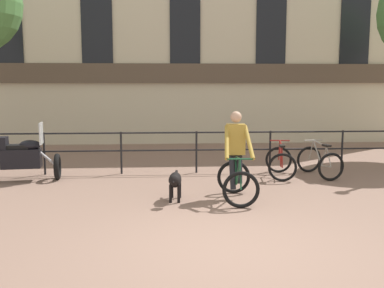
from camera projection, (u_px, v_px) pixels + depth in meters
ground_plane at (225, 247)px, 6.19m from camera, size 60.00×60.00×0.00m
canal_railing at (196, 145)px, 11.24m from camera, size 15.05×0.05×1.05m
building_facade at (185, 5)px, 16.37m from camera, size 18.00×0.72×10.19m
cyclist_with_bike at (237, 160)px, 8.69m from camera, size 0.72×1.20×1.70m
dog at (175, 181)px, 8.54m from camera, size 0.29×0.98×0.58m
parked_motorcycle at (21, 157)px, 10.29m from camera, size 1.75×0.81×1.35m
parked_bicycle_near_lamp at (281, 162)px, 10.76m from camera, size 0.84×1.21×0.86m
parked_bicycle_mid_left at (320, 162)px, 10.83m from camera, size 0.84×1.20×0.86m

